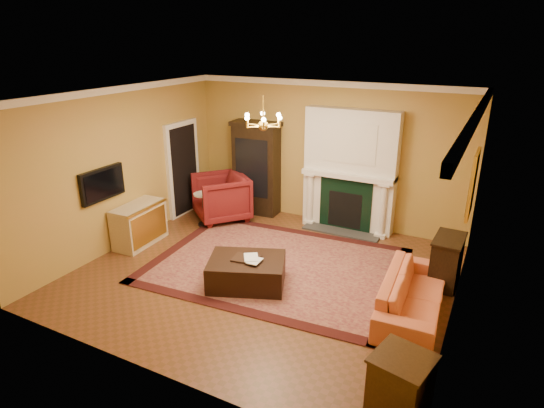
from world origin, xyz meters
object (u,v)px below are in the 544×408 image
Objects in this scene: end_table at (400,384)px; coral_sofa at (414,289)px; pedestal_table at (204,207)px; commode at (139,224)px; console_table at (446,262)px; wingback_armchair at (221,195)px; leather_ottoman at (247,272)px; china_cabinet at (257,170)px.

coral_sofa is at bearing 97.25° from end_table.
pedestal_table is 1.45m from commode.
console_table reaches higher than pedestal_table.
wingback_armchair is 2.96m from leather_ottoman.
commode is at bearing -71.77° from wingback_armchair.
wingback_armchair is at bearing 174.19° from console_table.
pedestal_table is 1.13× the size of end_table.
wingback_armchair reaches higher than end_table.
china_cabinet is 1.66× the size of leather_ottoman.
end_table is at bearing -88.69° from console_table.
end_table is 3.17m from leather_ottoman.
coral_sofa reaches higher than end_table.
wingback_armchair reaches higher than leather_ottoman.
wingback_armchair is at bearing 65.45° from commode.
leather_ottoman is at bearing -8.75° from wingback_armchair.
leather_ottoman is (2.66, -0.42, -0.16)m from commode.
china_cabinet is 2.50× the size of console_table.
coral_sofa is (4.62, -1.32, -0.02)m from pedestal_table.
coral_sofa is 2.57× the size of console_table.
commode is 1.69× the size of end_table.
coral_sofa is (5.20, 0.01, 0.00)m from commode.
coral_sofa is 1.13m from console_table.
china_cabinet is 2.78× the size of pedestal_table.
commode is 5.78m from end_table.
console_table is at bearing 5.89° from leather_ottoman.
leather_ottoman is (-2.55, -0.43, -0.16)m from coral_sofa.
china_cabinet is 3.37m from leather_ottoman.
china_cabinet is 2.86m from commode.
china_cabinet is 0.97× the size of coral_sofa.
wingback_armchair is 0.54× the size of coral_sofa.
coral_sofa reaches higher than pedestal_table.
console_table is at bearing -2.66° from pedestal_table.
coral_sofa is at bearing -2.70° from commode.
pedestal_table is 0.90× the size of console_table.
wingback_armchair is 6.02m from end_table.
china_cabinet is 6.19m from end_table.
wingback_armchair is at bearing 73.86° from pedestal_table.
china_cabinet is at bearing 164.05° from console_table.
commode is 1.35× the size of console_table.
commode is at bearing -118.85° from china_cabinet.
pedestal_table is 0.60× the size of leather_ottoman.
console_table is 0.66× the size of leather_ottoman.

